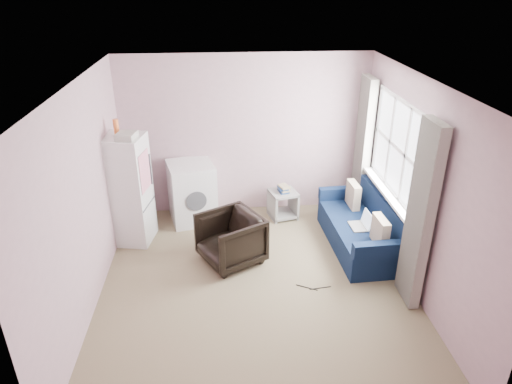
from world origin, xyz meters
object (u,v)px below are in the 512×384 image
Objects in this scene: armchair at (231,237)px; sofa at (364,229)px; fridge at (129,189)px; washing_machine at (192,191)px; side_table at (283,202)px.

sofa is (1.88, 0.22, -0.09)m from armchair.
fridge is at bearing 169.18° from sofa.
side_table is at bearing -15.72° from washing_machine.
fridge reaches higher than washing_machine.
washing_machine reaches higher than side_table.
fridge is (-1.39, 0.68, 0.42)m from armchair.
fridge is 3.27× the size of side_table.
sofa is at bearing 2.58° from fridge.
washing_machine is (-0.56, 1.22, 0.11)m from armchair.
washing_machine is at bearing 175.68° from armchair.
armchair is 1.60m from fridge.
armchair is 1.34m from washing_machine.
fridge is at bearing -167.65° from side_table.
washing_machine reaches higher than sofa.
armchair is 1.46m from side_table.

